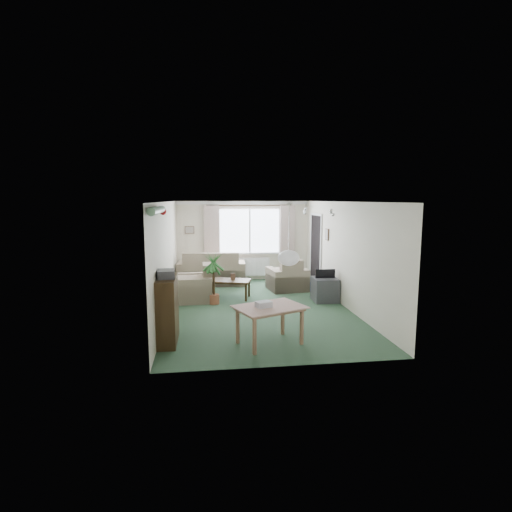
{
  "coord_description": "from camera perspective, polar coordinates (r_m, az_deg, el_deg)",
  "views": [
    {
      "loc": [
        -1.22,
        -8.76,
        2.45
      ],
      "look_at": [
        0.0,
        0.3,
        1.15
      ],
      "focal_mm": 28.0,
      "sensor_mm": 36.0,
      "label": 1
    }
  ],
  "objects": [
    {
      "name": "coffee_table",
      "position": [
        10.01,
        -3.86,
        -4.73
      ],
      "size": [
        1.15,
        0.83,
        0.47
      ],
      "primitive_type": "cube",
      "rotation": [
        0.0,
        0.0,
        -0.28
      ],
      "color": "black",
      "rests_on": "ground"
    },
    {
      "name": "wall_picture_right",
      "position": [
        10.5,
        10.11,
        3.05
      ],
      "size": [
        0.03,
        0.24,
        0.3
      ],
      "primitive_type": "cube",
      "color": "brown"
    },
    {
      "name": "tv_cube",
      "position": [
        9.85,
        9.81,
        -4.73
      ],
      "size": [
        0.59,
        0.64,
        0.57
      ],
      "primitive_type": "cube",
      "rotation": [
        0.0,
        0.0,
        -0.03
      ],
      "color": "#3D3E43",
      "rests_on": "ground"
    },
    {
      "name": "ground",
      "position": [
        9.18,
        0.25,
        -7.39
      ],
      "size": [
        6.5,
        6.5,
        0.0
      ],
      "primitive_type": "plane",
      "color": "#2D4B34"
    },
    {
      "name": "bauble_cluster_a",
      "position": [
        9.99,
        6.99,
        6.71
      ],
      "size": [
        0.2,
        0.2,
        0.2
      ],
      "primitive_type": "sphere",
      "color": "silver"
    },
    {
      "name": "gift_box",
      "position": [
        6.73,
        1.08,
        -7.0
      ],
      "size": [
        0.3,
        0.25,
        0.12
      ],
      "primitive_type": "cube",
      "rotation": [
        0.0,
        0.0,
        0.33
      ],
      "color": "silver",
      "rests_on": "dining_table"
    },
    {
      "name": "armchair_corner",
      "position": [
        10.89,
        4.46,
        -2.59
      ],
      "size": [
        1.08,
        1.03,
        0.87
      ],
      "primitive_type": "cube",
      "rotation": [
        0.0,
        0.0,
        3.27
      ],
      "color": "beige",
      "rests_on": "ground"
    },
    {
      "name": "houseplant",
      "position": [
        9.42,
        -6.05,
        -3.18
      ],
      "size": [
        0.7,
        0.7,
        1.23
      ],
      "primitive_type": "cylinder",
      "rotation": [
        0.0,
        0.0,
        0.43
      ],
      "color": "#1F5C23",
      "rests_on": "ground"
    },
    {
      "name": "pet_bed",
      "position": [
        11.14,
        7.47,
        -4.36
      ],
      "size": [
        0.65,
        0.65,
        0.12
      ],
      "primitive_type": "cylinder",
      "rotation": [
        0.0,
        0.0,
        -0.07
      ],
      "color": "navy",
      "rests_on": "ground"
    },
    {
      "name": "curtain_rod",
      "position": [
        12.0,
        -0.88,
        7.23
      ],
      "size": [
        2.6,
        0.03,
        0.03
      ],
      "primitive_type": "cube",
      "color": "black"
    },
    {
      "name": "bauble_cluster_b",
      "position": [
        8.92,
        10.83,
        6.47
      ],
      "size": [
        0.2,
        0.2,
        0.2
      ],
      "primitive_type": "sphere",
      "color": "silver"
    },
    {
      "name": "sofa",
      "position": [
        11.68,
        -6.38,
        -1.65
      ],
      "size": [
        1.99,
        1.14,
        0.96
      ],
      "primitive_type": "cube",
      "rotation": [
        0.0,
        0.0,
        3.08
      ],
      "color": "tan",
      "rests_on": "ground"
    },
    {
      "name": "radiator",
      "position": [
        12.21,
        -0.88,
        -1.57
      ],
      "size": [
        1.2,
        0.1,
        0.55
      ],
      "primitive_type": "cube",
      "color": "white"
    },
    {
      "name": "doorway",
      "position": [
        11.52,
        8.56,
        0.77
      ],
      "size": [
        0.03,
        0.95,
        2.0
      ],
      "primitive_type": "cube",
      "color": "black"
    },
    {
      "name": "wall_picture_back",
      "position": [
        12.03,
        -9.48,
        3.7
      ],
      "size": [
        0.28,
        0.03,
        0.22
      ],
      "primitive_type": "cube",
      "color": "brown"
    },
    {
      "name": "bookshelf",
      "position": [
        7.08,
        -12.51,
        -7.53
      ],
      "size": [
        0.32,
        0.93,
        1.14
      ],
      "primitive_type": "cube",
      "rotation": [
        0.0,
        0.0,
        -0.01
      ],
      "color": "black",
      "rests_on": "ground"
    },
    {
      "name": "curtain_left",
      "position": [
        11.96,
        -6.34,
        2.38
      ],
      "size": [
        0.45,
        0.08,
        2.0
      ],
      "primitive_type": "cube",
      "color": "beige"
    },
    {
      "name": "armchair_left",
      "position": [
        9.87,
        -9.15,
        -3.73
      ],
      "size": [
        0.96,
        1.01,
        0.89
      ],
      "primitive_type": "cube",
      "rotation": [
        0.0,
        0.0,
        -1.55
      ],
      "color": "tan",
      "rests_on": "ground"
    },
    {
      "name": "hifi_box",
      "position": [
        6.87,
        -12.73,
        -2.53
      ],
      "size": [
        0.31,
        0.37,
        0.14
      ],
      "primitive_type": "cube",
      "rotation": [
        0.0,
        0.0,
        0.08
      ],
      "color": "#3F3F44",
      "rests_on": "bookshelf"
    },
    {
      "name": "photo_frame",
      "position": [
        9.98,
        -3.31,
        -2.92
      ],
      "size": [
        0.12,
        0.02,
        0.16
      ],
      "primitive_type": "cube",
      "rotation": [
        0.0,
        0.0,
        -0.0
      ],
      "color": "brown",
      "rests_on": "coffee_table"
    },
    {
      "name": "curtain_right",
      "position": [
        12.23,
        4.51,
        2.53
      ],
      "size": [
        0.45,
        0.08,
        2.0
      ],
      "primitive_type": "cube",
      "color": "beige"
    },
    {
      "name": "pendant_lamp",
      "position": [
        6.69,
        4.68,
        -0.28
      ],
      "size": [
        0.36,
        0.36,
        0.36
      ],
      "primitive_type": "sphere",
      "color": "white"
    },
    {
      "name": "window",
      "position": [
        12.11,
        -0.92,
        3.6
      ],
      "size": [
        1.8,
        0.03,
        1.3
      ],
      "primitive_type": "cube",
      "color": "white"
    },
    {
      "name": "dining_table",
      "position": [
        6.89,
        1.95,
        -9.93
      ],
      "size": [
        1.21,
        1.02,
        0.64
      ],
      "primitive_type": "cube",
      "rotation": [
        0.0,
        0.0,
        0.39
      ],
      "color": "tan",
      "rests_on": "ground"
    },
    {
      "name": "tinsel_garland",
      "position": [
        6.5,
        -13.92,
        6.35
      ],
      "size": [
        1.6,
        1.6,
        0.12
      ],
      "primitive_type": "cylinder",
      "color": "#196626"
    }
  ]
}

